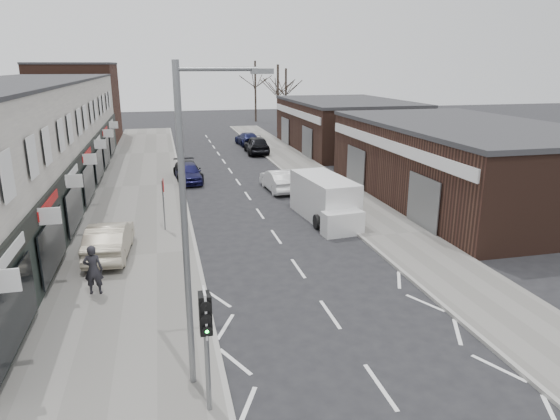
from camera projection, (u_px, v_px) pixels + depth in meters
ground at (352, 346)px, 14.77m from camera, size 160.00×160.00×0.00m
pavement_left at (139, 186)px, 33.79m from camera, size 5.50×64.00×0.12m
pavement_right at (316, 177)px, 36.57m from camera, size 3.50×64.00×0.12m
shop_terrace_left at (13, 144)px, 28.97m from camera, size 8.00×41.00×7.10m
brick_block_far at (77, 104)px, 52.64m from camera, size 8.00×10.00×8.00m
right_unit_near at (463, 164)px, 29.99m from camera, size 10.00×18.00×4.50m
right_unit_far at (345, 126)px, 48.66m from camera, size 10.00×16.00×4.50m
tree_far_a at (278, 132)px, 61.58m from camera, size 3.60×3.60×8.00m
tree_far_b at (286, 126)px, 67.74m from camera, size 3.60×3.60×7.50m
tree_far_c at (256, 121)px, 72.67m from camera, size 3.60×3.60×8.50m
traffic_light at (206, 323)px, 11.23m from camera, size 0.28×0.60×3.10m
street_lamp at (192, 215)px, 11.72m from camera, size 2.23×0.22×8.00m
warning_sign at (163, 189)px, 24.20m from camera, size 0.12×0.80×2.70m
white_van at (325, 200)px, 26.57m from camera, size 2.52×6.00×2.27m
sedan_on_pavement at (109, 239)px, 21.20m from camera, size 1.84×4.58×1.48m
pedestrian at (93, 270)px, 17.63m from camera, size 0.72×0.52×1.83m
parked_car_left_a at (188, 173)px, 35.01m from camera, size 1.84×4.17×1.39m
parked_car_left_b at (188, 171)px, 35.85m from camera, size 2.11×4.50×1.27m
parked_car_right_a at (278, 180)px, 32.72m from camera, size 1.72×4.32×1.40m
parked_car_right_b at (257, 145)px, 46.32m from camera, size 2.13×4.92×1.65m
parked_car_right_c at (247, 139)px, 51.11m from camera, size 2.18×4.71×1.33m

